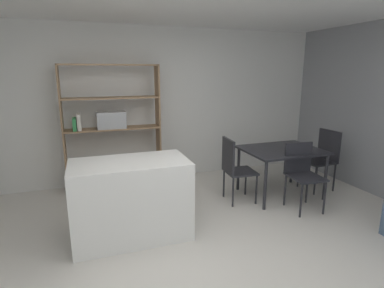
{
  "coord_description": "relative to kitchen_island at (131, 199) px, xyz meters",
  "views": [
    {
      "loc": [
        -1.0,
        -2.5,
        1.88
      ],
      "look_at": [
        0.08,
        0.59,
        1.1
      ],
      "focal_mm": 28.65,
      "sensor_mm": 36.0,
      "label": 1
    }
  ],
  "objects": [
    {
      "name": "ground_plane",
      "position": [
        0.59,
        -0.81,
        -0.45
      ],
      "size": [
        8.83,
        8.83,
        0.0
      ],
      "primitive_type": "plane",
      "color": "beige"
    },
    {
      "name": "back_partition",
      "position": [
        0.59,
        1.92,
        0.85
      ],
      "size": [
        6.43,
        0.06,
        2.61
      ],
      "primitive_type": "cube",
      "color": "silver",
      "rests_on": "ground_plane"
    },
    {
      "name": "kitchen_island",
      "position": [
        0.0,
        0.0,
        0.0
      ],
      "size": [
        1.3,
        0.7,
        0.91
      ],
      "primitive_type": "cube",
      "color": "white",
      "rests_on": "ground_plane"
    },
    {
      "name": "open_bookshelf",
      "position": [
        -0.09,
        1.63,
        0.53
      ],
      "size": [
        1.49,
        0.31,
        1.99
      ],
      "color": "#997551",
      "rests_on": "ground_plane"
    },
    {
      "name": "dining_table",
      "position": [
        2.35,
        0.49,
        0.21
      ],
      "size": [
        1.15,
        0.91,
        0.73
      ],
      "color": "#232328",
      "rests_on": "ground_plane"
    },
    {
      "name": "dining_chair_near",
      "position": [
        2.36,
        0.01,
        0.1
      ],
      "size": [
        0.45,
        0.48,
        0.91
      ],
      "rotation": [
        0.0,
        0.0,
        -0.08
      ],
      "color": "#232328",
      "rests_on": "ground_plane"
    },
    {
      "name": "dining_chair_island_side",
      "position": [
        1.55,
        0.5,
        0.1
      ],
      "size": [
        0.45,
        0.45,
        0.95
      ],
      "rotation": [
        0.0,
        0.0,
        1.49
      ],
      "color": "#232328",
      "rests_on": "ground_plane"
    },
    {
      "name": "dining_chair_window_side",
      "position": [
        3.15,
        0.5,
        0.11
      ],
      "size": [
        0.48,
        0.46,
        0.96
      ],
      "rotation": [
        0.0,
        0.0,
        -1.51
      ],
      "color": "#232328",
      "rests_on": "ground_plane"
    }
  ]
}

